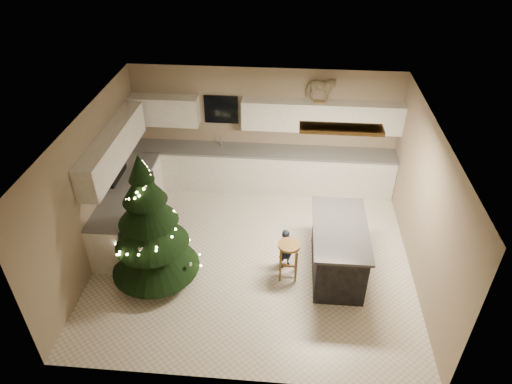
# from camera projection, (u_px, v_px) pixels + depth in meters

# --- Properties ---
(ground_plane) EXTENTS (5.50, 5.50, 0.00)m
(ground_plane) POSITION_uv_depth(u_px,v_px,m) (254.00, 255.00, 8.26)
(ground_plane) COLOR silver
(room_shell) EXTENTS (5.52, 5.02, 2.61)m
(room_shell) POSITION_uv_depth(u_px,v_px,m) (256.00, 174.00, 7.27)
(room_shell) COLOR gray
(room_shell) RESTS_ON ground_plane
(cabinetry) EXTENTS (5.50, 3.20, 2.00)m
(cabinetry) POSITION_uv_depth(u_px,v_px,m) (217.00, 169.00, 9.24)
(cabinetry) COLOR white
(cabinetry) RESTS_ON ground_plane
(island) EXTENTS (0.90, 1.70, 0.95)m
(island) POSITION_uv_depth(u_px,v_px,m) (338.00, 249.00, 7.68)
(island) COLOR black
(island) RESTS_ON ground_plane
(bar_stool) EXTENTS (0.37, 0.37, 0.71)m
(bar_stool) POSITION_uv_depth(u_px,v_px,m) (289.00, 252.00, 7.54)
(bar_stool) COLOR olive
(bar_stool) RESTS_ON ground_plane
(christmas_tree) EXTENTS (1.50, 1.45, 2.40)m
(christmas_tree) POSITION_uv_depth(u_px,v_px,m) (151.00, 231.00, 7.27)
(christmas_tree) COLOR #3F2816
(christmas_tree) RESTS_ON ground_plane
(toddler) EXTENTS (0.34, 0.31, 0.78)m
(toddler) POSITION_uv_depth(u_px,v_px,m) (286.00, 249.00, 7.82)
(toddler) COLOR black
(toddler) RESTS_ON ground_plane
(rocking_horse) EXTENTS (0.63, 0.35, 0.52)m
(rocking_horse) POSITION_uv_depth(u_px,v_px,m) (321.00, 89.00, 8.80)
(rocking_horse) COLOR olive
(rocking_horse) RESTS_ON cabinetry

